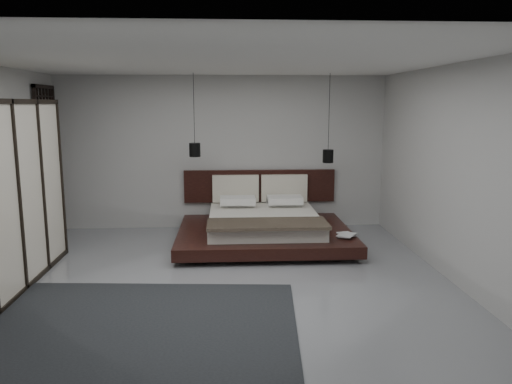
{
  "coord_description": "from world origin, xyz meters",
  "views": [
    {
      "loc": [
        0.09,
        -6.19,
        2.29
      ],
      "look_at": [
        0.52,
        1.2,
        0.98
      ],
      "focal_mm": 35.0,
      "sensor_mm": 36.0,
      "label": 1
    }
  ],
  "objects": [
    {
      "name": "floor",
      "position": [
        0.0,
        0.0,
        0.0
      ],
      "size": [
        6.0,
        6.0,
        0.0
      ],
      "primitive_type": "plane",
      "color": "gray",
      "rests_on": "ground"
    },
    {
      "name": "ceiling",
      "position": [
        0.0,
        0.0,
        2.8
      ],
      "size": [
        6.0,
        6.0,
        0.0
      ],
      "primitive_type": "plane",
      "rotation": [
        3.14,
        0.0,
        0.0
      ],
      "color": "white",
      "rests_on": "wall_back"
    },
    {
      "name": "wall_back",
      "position": [
        0.0,
        3.0,
        1.4
      ],
      "size": [
        6.0,
        0.0,
        6.0
      ],
      "primitive_type": "plane",
      "rotation": [
        1.57,
        0.0,
        0.0
      ],
      "color": "#AFAFAC",
      "rests_on": "floor"
    },
    {
      "name": "wall_front",
      "position": [
        0.0,
        -3.0,
        1.4
      ],
      "size": [
        6.0,
        0.0,
        6.0
      ],
      "primitive_type": "plane",
      "rotation": [
        -1.57,
        0.0,
        0.0
      ],
      "color": "#AFAFAC",
      "rests_on": "floor"
    },
    {
      "name": "wall_right",
      "position": [
        3.0,
        0.0,
        1.4
      ],
      "size": [
        0.0,
        6.0,
        6.0
      ],
      "primitive_type": "plane",
      "rotation": [
        1.57,
        0.0,
        -1.57
      ],
      "color": "#AFAFAC",
      "rests_on": "floor"
    },
    {
      "name": "lattice_screen",
      "position": [
        -2.95,
        2.45,
        1.3
      ],
      "size": [
        0.05,
        0.9,
        2.6
      ],
      "primitive_type": "cube",
      "color": "black",
      "rests_on": "floor"
    },
    {
      "name": "bed",
      "position": [
        0.69,
        1.91,
        0.29
      ],
      "size": [
        2.8,
        2.4,
        1.08
      ],
      "color": "black",
      "rests_on": "floor"
    },
    {
      "name": "book_lower",
      "position": [
        1.84,
        1.25,
        0.27
      ],
      "size": [
        0.28,
        0.33,
        0.03
      ],
      "primitive_type": "imported",
      "rotation": [
        0.0,
        0.0,
        0.27
      ],
      "color": "#99724C",
      "rests_on": "bed"
    },
    {
      "name": "book_upper",
      "position": [
        1.82,
        1.22,
        0.3
      ],
      "size": [
        0.37,
        0.39,
        0.02
      ],
      "primitive_type": "imported",
      "rotation": [
        0.0,
        0.0,
        -0.59
      ],
      "color": "#99724C",
      "rests_on": "book_lower"
    },
    {
      "name": "pendant_left",
      "position": [
        -0.46,
        2.35,
        1.52
      ],
      "size": [
        0.19,
        0.19,
        1.4
      ],
      "color": "black",
      "rests_on": "ceiling"
    },
    {
      "name": "pendant_right",
      "position": [
        1.84,
        2.35,
        1.4
      ],
      "size": [
        0.19,
        0.19,
        1.52
      ],
      "color": "black",
      "rests_on": "ceiling"
    },
    {
      "name": "wardrobe",
      "position": [
        -2.7,
        0.27,
        1.17
      ],
      "size": [
        0.57,
        2.4,
        2.35
      ],
      "color": "beige",
      "rests_on": "floor"
    },
    {
      "name": "rug",
      "position": [
        -1.2,
        -1.43,
        0.01
      ],
      "size": [
        4.17,
        3.13,
        0.02
      ],
      "primitive_type": "cube",
      "rotation": [
        0.0,
        0.0,
        -0.08
      ],
      "color": "black",
      "rests_on": "floor"
    }
  ]
}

